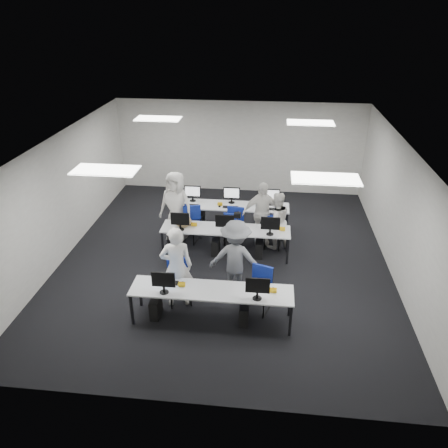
# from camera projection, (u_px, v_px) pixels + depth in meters

# --- Properties ---
(room) EXTENTS (9.00, 9.02, 3.00)m
(room) POSITION_uv_depth(u_px,v_px,m) (225.00, 204.00, 10.30)
(room) COLOR black
(room) RESTS_ON ground
(ceiling_panels) EXTENTS (5.20, 4.60, 0.02)m
(ceiling_panels) POSITION_uv_depth(u_px,v_px,m) (225.00, 142.00, 9.63)
(ceiling_panels) COLOR white
(ceiling_panels) RESTS_ON room
(desk_front) EXTENTS (3.20, 0.70, 0.73)m
(desk_front) POSITION_uv_depth(u_px,v_px,m) (211.00, 292.00, 8.55)
(desk_front) COLOR silver
(desk_front) RESTS_ON ground
(desk_mid) EXTENTS (3.20, 0.70, 0.73)m
(desk_mid) POSITION_uv_depth(u_px,v_px,m) (226.00, 230.00, 10.85)
(desk_mid) COLOR silver
(desk_mid) RESTS_ON ground
(desk_back) EXTENTS (3.20, 0.70, 0.73)m
(desk_back) POSITION_uv_depth(u_px,v_px,m) (231.00, 207.00, 12.09)
(desk_back) COLOR silver
(desk_back) RESTS_ON ground
(equipment_front) EXTENTS (2.51, 0.41, 1.19)m
(equipment_front) POSITION_uv_depth(u_px,v_px,m) (202.00, 305.00, 8.70)
(equipment_front) COLOR #0D45B2
(equipment_front) RESTS_ON desk_front
(equipment_mid) EXTENTS (2.91, 0.41, 1.19)m
(equipment_mid) POSITION_uv_depth(u_px,v_px,m) (218.00, 242.00, 11.00)
(equipment_mid) COLOR white
(equipment_mid) RESTS_ON desk_mid
(equipment_back) EXTENTS (2.91, 0.41, 1.19)m
(equipment_back) POSITION_uv_depth(u_px,v_px,m) (238.00, 217.00, 12.24)
(equipment_back) COLOR white
(equipment_back) RESTS_ON desk_back
(chair_0) EXTENTS (0.59, 0.62, 0.93)m
(chair_0) POSITION_uv_depth(u_px,v_px,m) (179.00, 289.00, 9.29)
(chair_0) COLOR navy
(chair_0) RESTS_ON ground
(chair_1) EXTENTS (0.60, 0.63, 0.95)m
(chair_1) POSITION_uv_depth(u_px,v_px,m) (258.00, 297.00, 9.04)
(chair_1) COLOR navy
(chair_1) RESTS_ON ground
(chair_2) EXTENTS (0.54, 0.57, 0.94)m
(chair_2) POSITION_uv_depth(u_px,v_px,m) (189.00, 230.00, 11.68)
(chair_2) COLOR navy
(chair_2) RESTS_ON ground
(chair_3) EXTENTS (0.51, 0.55, 0.95)m
(chair_3) POSITION_uv_depth(u_px,v_px,m) (234.00, 232.00, 11.57)
(chair_3) COLOR navy
(chair_3) RESTS_ON ground
(chair_4) EXTENTS (0.44, 0.47, 0.83)m
(chair_4) POSITION_uv_depth(u_px,v_px,m) (272.00, 238.00, 11.39)
(chair_4) COLOR navy
(chair_4) RESTS_ON ground
(chair_5) EXTENTS (0.63, 0.66, 0.99)m
(chair_5) POSITION_uv_depth(u_px,v_px,m) (191.00, 225.00, 11.91)
(chair_5) COLOR navy
(chair_5) RESTS_ON ground
(chair_6) EXTENTS (0.46, 0.49, 0.83)m
(chair_6) POSITION_uv_depth(u_px,v_px,m) (232.00, 230.00, 11.78)
(chair_6) COLOR navy
(chair_6) RESTS_ON ground
(chair_7) EXTENTS (0.47, 0.51, 0.84)m
(chair_7) POSITION_uv_depth(u_px,v_px,m) (274.00, 233.00, 11.59)
(chair_7) COLOR navy
(chair_7) RESTS_ON ground
(handbag) EXTENTS (0.45, 0.35, 0.33)m
(handbag) POSITION_uv_depth(u_px,v_px,m) (183.00, 221.00, 10.82)
(handbag) COLOR tan
(handbag) RESTS_ON desk_mid
(student_0) EXTENTS (0.75, 0.58, 1.82)m
(student_0) POSITION_uv_depth(u_px,v_px,m) (177.00, 267.00, 8.93)
(student_0) COLOR silver
(student_0) RESTS_ON ground
(student_1) EXTENTS (0.91, 0.83, 1.53)m
(student_1) POSITION_uv_depth(u_px,v_px,m) (276.00, 221.00, 11.15)
(student_1) COLOR silver
(student_1) RESTS_ON ground
(student_2) EXTENTS (1.04, 0.80, 1.88)m
(student_2) POSITION_uv_depth(u_px,v_px,m) (176.00, 206.00, 11.53)
(student_2) COLOR silver
(student_2) RESTS_ON ground
(student_3) EXTENTS (1.07, 0.62, 1.72)m
(student_3) POSITION_uv_depth(u_px,v_px,m) (262.00, 213.00, 11.31)
(student_3) COLOR silver
(student_3) RESTS_ON ground
(photographer) EXTENTS (1.19, 0.74, 1.77)m
(photographer) POSITION_uv_depth(u_px,v_px,m) (236.00, 259.00, 9.27)
(photographer) COLOR slate
(photographer) RESTS_ON ground
(dslr_camera) EXTENTS (0.15, 0.19, 0.10)m
(dslr_camera) POSITION_uv_depth(u_px,v_px,m) (237.00, 215.00, 9.00)
(dslr_camera) COLOR black
(dslr_camera) RESTS_ON photographer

